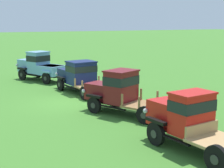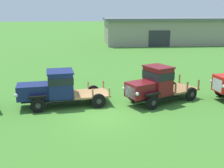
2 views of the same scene
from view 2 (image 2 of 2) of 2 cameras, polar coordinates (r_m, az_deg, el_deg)
ground_plane at (r=15.02m, az=-1.82°, el=-6.14°), size 240.00×240.00×0.00m
farm_shed at (r=47.17m, az=12.27°, el=10.56°), size 22.29×8.78×4.09m
vintage_truck_second_in_line at (r=16.29m, az=-11.31°, el=-0.70°), size 5.42×2.56×2.05m
vintage_truck_midrow_center at (r=16.68m, az=8.86°, el=-0.02°), size 4.96×3.53×2.21m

